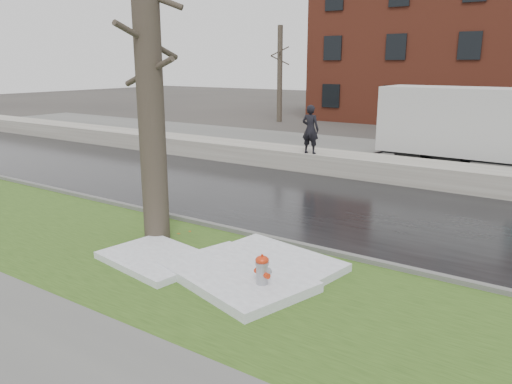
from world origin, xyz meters
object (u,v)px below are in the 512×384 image
Objects in this scene: tree at (149,75)px; box_truck at (477,129)px; fire_hydrant at (262,273)px; worker at (310,129)px.

tree is 12.98m from box_truck.
box_truck is (0.93, 13.01, 1.23)m from fire_hydrant.
fire_hydrant is at bearing -16.00° from tree.
tree is 8.71m from worker.
box_truck is (4.55, 11.97, -2.08)m from tree.
worker is (-0.52, 8.44, -2.10)m from tree.
fire_hydrant is 13.10m from box_truck.
fire_hydrant is 0.10× the size of tree.
tree reaches higher than box_truck.
tree reaches higher than fire_hydrant.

